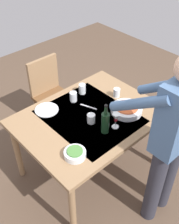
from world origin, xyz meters
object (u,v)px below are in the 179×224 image
serving_bowl_pasta (127,109)px  water_cup_far_left (117,93)px  chair_near (49,90)px  water_cup_far_right (73,97)px  dinner_plate_near (47,110)px  wine_glass_left (116,118)px  wine_bottle (105,122)px  water_cup_near_left (91,119)px  side_bowl_salad (75,153)px  person_server (171,137)px  water_cup_near_right (82,89)px  dining_table (89,122)px

serving_bowl_pasta → water_cup_far_left: bearing=-115.6°
chair_near → water_cup_far_right: chair_near is taller
water_cup_far_left → dinner_plate_near: 0.73m
chair_near → wine_glass_left: (0.09, 1.16, 0.34)m
wine_glass_left → water_cup_far_left: 0.47m
wine_glass_left → water_cup_far_left: wine_glass_left is taller
wine_bottle → serving_bowl_pasta: size_ratio=0.99×
water_cup_near_left → side_bowl_salad: (0.38, 0.22, -0.01)m
wine_bottle → side_bowl_salad: bearing=6.5°
person_server → serving_bowl_pasta: size_ratio=5.63×
water_cup_near_left → water_cup_near_right: (-0.24, -0.40, 0.01)m
water_cup_far_left → wine_bottle: bearing=32.3°
wine_glass_left → water_cup_near_right: wine_glass_left is taller
wine_bottle → water_cup_near_left: (0.01, -0.17, -0.07)m
wine_bottle → serving_bowl_pasta: (-0.34, -0.05, -0.08)m
water_cup_far_left → person_server: bearing=71.4°
chair_near → dinner_plate_near: size_ratio=3.96×
dining_table → serving_bowl_pasta: 0.38m
water_cup_far_right → serving_bowl_pasta: (-0.26, 0.48, -0.02)m
person_server → water_cup_far_right: size_ratio=16.82×
water_cup_far_left → dinner_plate_near: (0.67, -0.30, -0.04)m
wine_bottle → water_cup_far_left: bearing=-147.7°
side_bowl_salad → dinner_plate_near: 0.66m
serving_bowl_pasta → side_bowl_salad: size_ratio=1.67×
dining_table → water_cup_near_left: (0.05, 0.07, 0.12)m
chair_near → dining_table: bearing=80.1°
wine_bottle → chair_near: bearing=-99.8°
wine_bottle → side_bowl_salad: (0.38, 0.04, -0.08)m
wine_glass_left → water_cup_near_left: (0.12, -0.20, -0.06)m
person_server → water_cup_near_right: person_server is taller
person_server → serving_bowl_pasta: (-0.16, -0.58, -0.16)m
wine_bottle → side_bowl_salad: size_ratio=1.64×
wine_glass_left → water_cup_far_right: 0.56m
side_bowl_salad → dinner_plate_near: bearing=-105.5°
person_server → water_cup_near_left: person_server is taller
water_cup_far_left → water_cup_far_right: bearing=-33.1°
dining_table → dinner_plate_near: bearing=-54.4°
water_cup_far_right → water_cup_far_left: bearing=146.9°
chair_near → serving_bowl_pasta: 1.13m
water_cup_near_right → dinner_plate_near: bearing=-2.4°
water_cup_near_right → side_bowl_salad: 0.88m
water_cup_near_right → water_cup_far_right: (0.15, 0.04, -0.00)m
person_server → dinner_plate_near: person_server is taller
wine_glass_left → serving_bowl_pasta: bearing=-162.3°
chair_near → person_server: size_ratio=0.54×
dining_table → person_server: bearing=100.4°
water_cup_near_left → dinner_plate_near: bearing=-64.4°
dining_table → water_cup_near_right: size_ratio=12.60×
water_cup_near_right → water_cup_far_left: bearing=127.9°
water_cup_near_right → water_cup_far_left: 0.36m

